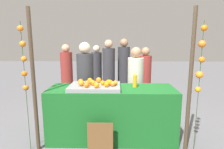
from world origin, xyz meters
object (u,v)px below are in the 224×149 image
object	(u,v)px
stall_counter	(112,113)
vendor_right	(135,88)
orange_1	(97,85)
vendor_left	(86,86)
orange_0	(113,84)
chalkboard_sign	(100,139)
juice_bottle	(135,81)

from	to	relation	value
stall_counter	vendor_right	xyz separation A→B (m)	(0.45, 0.62, 0.27)
stall_counter	vendor_right	size ratio (longest dim) A/B	1.36
orange_1	vendor_left	bearing A→B (deg)	110.35
orange_0	orange_1	world-z (taller)	orange_1
stall_counter	chalkboard_sign	distance (m)	0.56
orange_0	chalkboard_sign	world-z (taller)	orange_0
juice_bottle	stall_counter	bearing A→B (deg)	-169.69
stall_counter	chalkboard_sign	world-z (taller)	stall_counter
stall_counter	vendor_left	xyz separation A→B (m)	(-0.53, 0.59, 0.32)
vendor_right	juice_bottle	bearing A→B (deg)	-96.95
vendor_left	orange_1	bearing A→B (deg)	-69.65
orange_0	stall_counter	bearing A→B (deg)	98.01
chalkboard_sign	vendor_left	size ratio (longest dim) A/B	0.31
juice_bottle	orange_0	bearing A→B (deg)	-151.99
stall_counter	juice_bottle	bearing A→B (deg)	10.31
orange_0	vendor_left	distance (m)	0.93
orange_0	vendor_right	bearing A→B (deg)	59.77
vendor_right	stall_counter	bearing A→B (deg)	-126.09
stall_counter	orange_1	bearing A→B (deg)	-133.93
vendor_left	vendor_right	distance (m)	0.99
orange_1	chalkboard_sign	xyz separation A→B (m)	(0.07, -0.27, -0.75)
juice_bottle	vendor_right	bearing A→B (deg)	83.05
orange_1	chalkboard_sign	world-z (taller)	orange_1
stall_counter	vendor_left	size ratio (longest dim) A/B	1.28
juice_bottle	vendor_right	xyz separation A→B (m)	(0.07, 0.55, -0.27)
stall_counter	orange_0	bearing A→B (deg)	-81.99
orange_0	vendor_left	bearing A→B (deg)	127.69
vendor_left	orange_0	bearing A→B (deg)	-52.31
orange_0	orange_1	size ratio (longest dim) A/B	0.89
chalkboard_sign	vendor_right	size ratio (longest dim) A/B	0.33
orange_0	juice_bottle	xyz separation A→B (m)	(0.37, 0.20, 0.01)
vendor_left	chalkboard_sign	bearing A→B (deg)	-71.00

